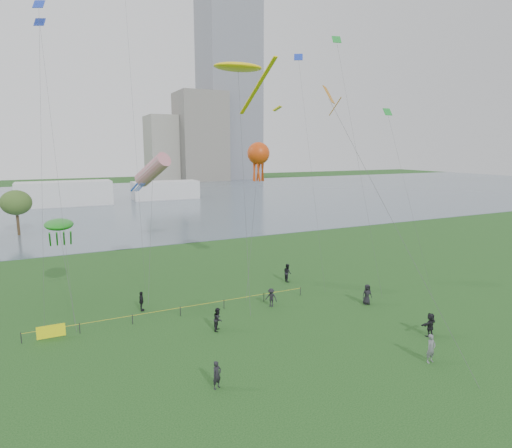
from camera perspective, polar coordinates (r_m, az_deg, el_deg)
name	(u,v)px	position (r m, az deg, el deg)	size (l,w,h in m)	color
ground_plane	(322,369)	(29.71, 8.85, -18.56)	(400.00, 400.00, 0.00)	#153B12
lake	(113,201)	(123.07, -18.50, 2.97)	(400.00, 120.00, 0.08)	slate
tower	(228,45)	(209.47, -3.74, 22.71)	(24.00, 24.00, 120.00)	slate
building_mid	(201,137)	(193.28, -7.41, 11.45)	(20.00, 20.00, 38.00)	slate
building_low	(166,148)	(195.08, -11.90, 9.83)	(16.00, 18.00, 28.00)	gray
pavilion_left	(65,194)	(116.89, -24.11, 3.73)	(22.00, 8.00, 6.00)	silver
pavilion_right	(165,190)	(123.36, -11.98, 4.44)	(18.00, 7.00, 5.00)	silver
fence	(105,322)	(36.79, -19.48, -12.26)	(24.07, 0.07, 1.05)	black
kite_flyer	(431,348)	(31.97, 22.30, -15.10)	(0.71, 0.47, 1.96)	slate
spectator_a	(218,319)	(34.55, -5.08, -12.52)	(0.90, 0.70, 1.85)	black
spectator_b	(271,298)	(39.24, 2.04, -9.77)	(1.11, 0.64, 1.71)	black
spectator_c	(141,301)	(39.53, -15.03, -9.92)	(1.04, 0.43, 1.77)	black
spectator_d	(367,294)	(41.05, 14.59, -9.07)	(0.92, 0.60, 1.89)	black
spectator_e	(430,325)	(36.01, 22.20, -12.31)	(1.70, 0.54, 1.83)	black
spectator_f	(217,375)	(27.11, -5.23, -19.40)	(0.63, 0.41, 1.72)	black
spectator_g	(287,273)	(46.36, 4.21, -6.49)	(0.95, 0.74, 1.95)	black
kite_stingray	(239,68)	(43.70, -2.33, 20.09)	(5.00, 10.02, 22.25)	#3F3F42
kite_windsock	(153,170)	(45.08, -13.64, 7.01)	(4.14, 8.71, 13.81)	#3F3F42
kite_creature	(59,225)	(42.02, -24.80, -0.09)	(2.46, 9.35, 7.90)	#3F3F42
kite_octopus	(258,154)	(45.14, 0.32, 9.32)	(5.15, 6.72, 14.81)	#3F3F42
kite_delta	(335,106)	(36.16, 10.43, 15.24)	(2.10, 15.49, 19.16)	#3F3F42
small_kites	(187,49)	(43.76, -9.25, 21.99)	(39.24, 13.20, 14.98)	#1933B2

